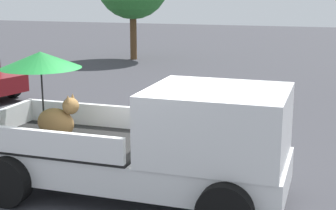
# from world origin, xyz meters

# --- Properties ---
(ground_plane) EXTENTS (80.00, 80.00, 0.00)m
(ground_plane) POSITION_xyz_m (0.00, 0.00, 0.00)
(ground_plane) COLOR #38383D
(pickup_truck_main) EXTENTS (5.08, 2.32, 2.33)m
(pickup_truck_main) POSITION_xyz_m (0.39, -0.00, 0.98)
(pickup_truck_main) COLOR black
(pickup_truck_main) RESTS_ON ground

